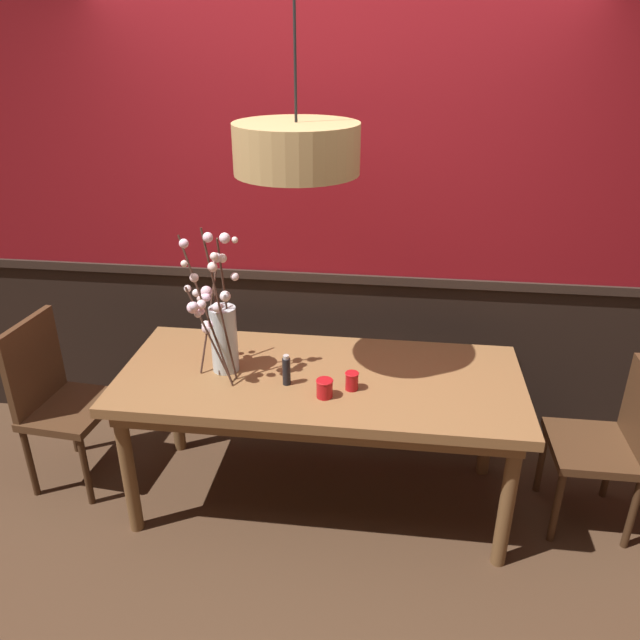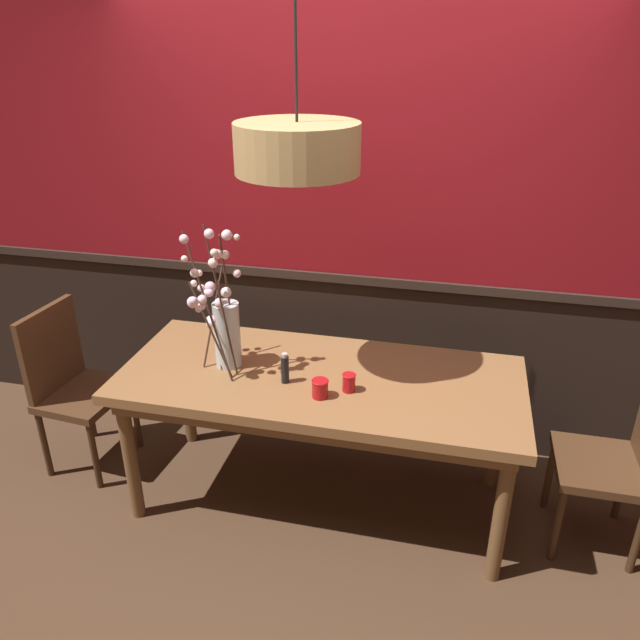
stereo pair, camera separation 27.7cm
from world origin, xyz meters
name	(u,v)px [view 1 (the left image)]	position (x,y,z in m)	size (l,w,h in m)	color
ground_plane	(320,498)	(0.00, 0.00, 0.00)	(24.00, 24.00, 0.00)	#4C3321
back_wall	(336,208)	(0.00, 0.72, 1.43)	(5.68, 0.14, 2.87)	black
dining_table	(320,390)	(0.00, 0.00, 0.69)	(1.99, 0.86, 0.78)	olive
chair_far_side_left	(287,342)	(-0.32, 0.84, 0.51)	(0.45, 0.39, 0.89)	#4C301C
chair_head_east_end	(610,440)	(1.43, 0.03, 0.50)	(0.41, 0.43, 0.88)	#4C301C
chair_head_west_end	(56,394)	(-1.45, 0.03, 0.53)	(0.43, 0.49, 0.96)	#4C301C
chair_far_side_right	(389,349)	(0.33, 0.83, 0.50)	(0.44, 0.46, 0.88)	#4C301C
vase_with_blossoms	(220,330)	(-0.48, -0.02, 1.01)	(0.31, 0.37, 0.76)	silver
candle_holder_nearer_center	(325,388)	(0.05, -0.19, 0.82)	(0.08, 0.08, 0.09)	red
candle_holder_nearer_edge	(352,381)	(0.17, -0.11, 0.82)	(0.07, 0.07, 0.09)	red
condiment_bottle	(286,370)	(-0.15, -0.10, 0.85)	(0.04, 0.04, 0.16)	black
pendant_lamp	(297,148)	(-0.10, 0.01, 1.87)	(0.54, 0.54, 1.11)	tan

